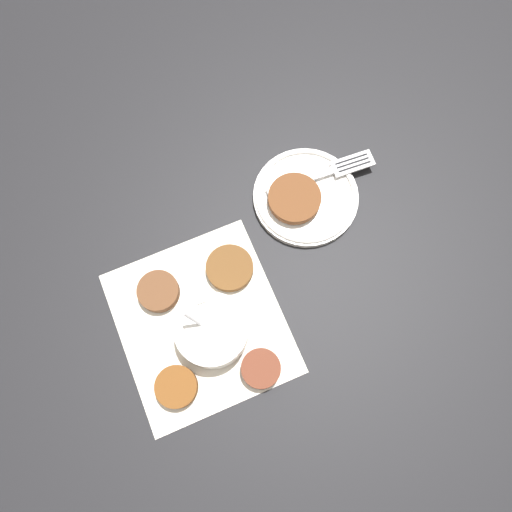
% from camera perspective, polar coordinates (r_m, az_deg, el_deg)
% --- Properties ---
extents(ground_plane, '(4.00, 4.00, 0.00)m').
position_cam_1_polar(ground_plane, '(0.77, -6.31, -7.62)').
color(ground_plane, black).
extents(napkin, '(0.27, 0.25, 0.00)m').
position_cam_1_polar(napkin, '(0.77, -6.11, -7.91)').
color(napkin, silver).
rests_on(napkin, ground_plane).
extents(sauce_bowl, '(0.12, 0.11, 0.09)m').
position_cam_1_polar(sauce_bowl, '(0.74, -5.07, -8.48)').
color(sauce_bowl, white).
rests_on(sauce_bowl, napkin).
extents(fritter_0, '(0.07, 0.07, 0.01)m').
position_cam_1_polar(fritter_0, '(0.77, -3.03, -1.39)').
color(fritter_0, brown).
rests_on(fritter_0, napkin).
extents(fritter_1, '(0.06, 0.06, 0.02)m').
position_cam_1_polar(fritter_1, '(0.77, -11.09, -3.99)').
color(fritter_1, brown).
rests_on(fritter_1, napkin).
extents(fritter_2, '(0.06, 0.06, 0.02)m').
position_cam_1_polar(fritter_2, '(0.74, 0.56, -12.76)').
color(fritter_2, brown).
rests_on(fritter_2, napkin).
extents(fritter_3, '(0.06, 0.06, 0.02)m').
position_cam_1_polar(fritter_3, '(0.75, -9.08, -14.55)').
color(fritter_3, brown).
rests_on(fritter_3, napkin).
extents(serving_plate, '(0.17, 0.17, 0.02)m').
position_cam_1_polar(serving_plate, '(0.82, 5.70, 6.81)').
color(serving_plate, white).
rests_on(serving_plate, ground_plane).
extents(fritter_on_plate, '(0.08, 0.08, 0.01)m').
position_cam_1_polar(fritter_on_plate, '(0.80, 4.41, 6.57)').
color(fritter_on_plate, brown).
rests_on(fritter_on_plate, serving_plate).
extents(fork, '(0.03, 0.18, 0.00)m').
position_cam_1_polar(fork, '(0.83, 8.68, 9.66)').
color(fork, silver).
rests_on(fork, serving_plate).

